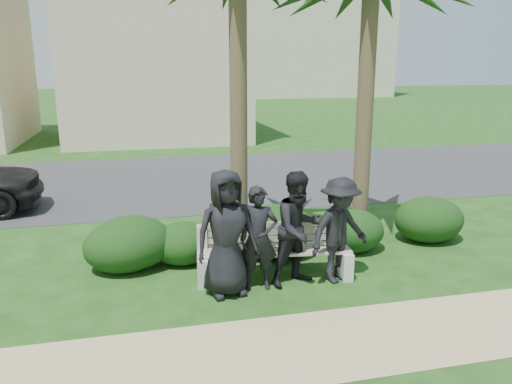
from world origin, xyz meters
TOP-DOWN VIEW (x-y plane):
  - ground at (0.00, 0.00)m, footprint 160.00×160.00m
  - footpath at (0.00, -1.80)m, footprint 30.00×1.60m
  - asphalt_street at (0.00, 8.00)m, footprint 160.00×8.00m
  - stucco_bldg_right at (-1.00, 18.00)m, footprint 8.40×8.40m
  - park_bench at (0.03, 0.26)m, footprint 2.51×0.86m
  - man_a at (-0.80, -0.12)m, footprint 1.01×0.75m
  - man_b at (-0.30, -0.04)m, footprint 0.63×0.47m
  - man_c at (0.34, -0.02)m, footprint 1.05×0.93m
  - man_d at (0.99, -0.08)m, footprint 1.23×0.95m
  - hedge_a at (-2.32, 1.18)m, footprint 1.32×1.09m
  - hedge_b at (-2.19, 1.27)m, footprint 1.40×1.16m
  - hedge_c at (-1.32, 1.26)m, footprint 1.14×0.94m
  - hedge_d at (0.33, 1.23)m, footprint 1.47×1.22m
  - hedge_e at (1.75, 1.14)m, footprint 1.23×1.01m
  - hedge_f at (3.46, 1.32)m, footprint 1.37×1.13m

SIDE VIEW (x-z plane):
  - ground at x=0.00m, z-range 0.00..0.00m
  - footpath at x=0.00m, z-range -0.01..0.01m
  - asphalt_street at x=0.00m, z-range -0.01..0.01m
  - hedge_c at x=-1.32m, z-range 0.00..0.74m
  - park_bench at x=0.03m, z-range -0.04..0.81m
  - hedge_e at x=1.75m, z-range 0.00..0.80m
  - hedge_a at x=-2.32m, z-range 0.00..0.86m
  - hedge_f at x=3.46m, z-range 0.00..0.89m
  - hedge_b at x=-2.19m, z-range 0.00..0.92m
  - hedge_d at x=0.33m, z-range 0.00..0.96m
  - man_b at x=-0.30m, z-range 0.00..1.60m
  - man_d at x=0.99m, z-range 0.00..1.68m
  - man_c at x=0.34m, z-range 0.00..1.79m
  - man_a at x=-0.80m, z-range 0.00..1.90m
  - stucco_bldg_right at x=-1.00m, z-range 0.01..7.31m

